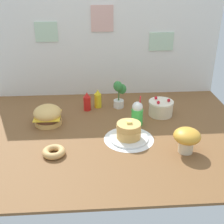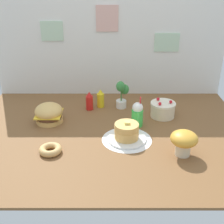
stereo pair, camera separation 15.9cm
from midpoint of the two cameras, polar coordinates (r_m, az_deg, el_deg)
name	(u,v)px [view 1 (the left image)]	position (r m, az deg, el deg)	size (l,w,h in m)	color
ground_plane	(110,134)	(2.53, -2.19, -4.16)	(2.34, 1.73, 0.02)	brown
back_wall	(105,44)	(3.13, -2.91, 12.70)	(2.34, 0.04, 1.07)	silver
doily_mat	(129,139)	(2.44, 1.32, -5.13)	(0.40, 0.40, 0.00)	white
burger	(48,115)	(2.70, -13.70, -0.62)	(0.24, 0.24, 0.17)	#DBA859
pancake_stack	(129,132)	(2.40, 1.27, -3.83)	(0.31, 0.31, 0.16)	white
layer_cake	(161,108)	(2.81, 7.59, 0.74)	(0.23, 0.23, 0.17)	beige
ketchup_bottle	(87,102)	(2.90, -6.30, 1.89)	(0.07, 0.07, 0.18)	red
mustard_bottle	(98,99)	(2.95, -4.24, 2.42)	(0.07, 0.07, 0.18)	yellow
cream_soda_cup	(137,114)	(2.61, 3.03, -0.32)	(0.10, 0.10, 0.27)	green
donut_pink_glaze	(54,152)	(2.29, -12.89, -7.36)	(0.17, 0.17, 0.05)	tan
potted_plant	(119,93)	(2.91, -0.23, 3.56)	(0.12, 0.12, 0.28)	white
mushroom_stool	(187,138)	(2.27, 11.98, -4.86)	(0.20, 0.20, 0.19)	beige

